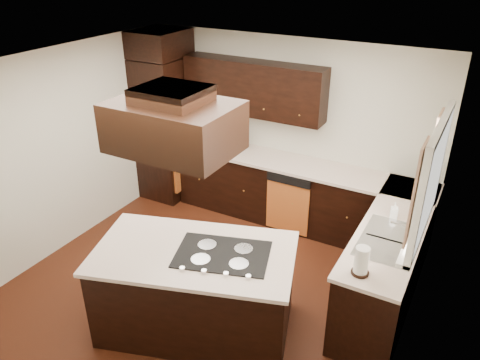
% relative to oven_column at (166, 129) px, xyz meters
% --- Properties ---
extents(floor, '(4.20, 4.20, 0.02)m').
position_rel_oven_column_xyz_m(floor, '(1.78, -1.71, -1.07)').
color(floor, '#582612').
rests_on(floor, ground).
extents(ceiling, '(4.20, 4.20, 0.02)m').
position_rel_oven_column_xyz_m(ceiling, '(1.78, -1.71, 1.45)').
color(ceiling, white).
rests_on(ceiling, ground).
extents(wall_back, '(4.20, 0.02, 2.50)m').
position_rel_oven_column_xyz_m(wall_back, '(1.78, 0.40, 0.19)').
color(wall_back, silver).
rests_on(wall_back, ground).
extents(wall_front, '(4.20, 0.02, 2.50)m').
position_rel_oven_column_xyz_m(wall_front, '(1.78, -3.81, 0.19)').
color(wall_front, silver).
rests_on(wall_front, ground).
extents(wall_left, '(0.02, 4.20, 2.50)m').
position_rel_oven_column_xyz_m(wall_left, '(-0.33, -1.71, 0.19)').
color(wall_left, silver).
rests_on(wall_left, ground).
extents(wall_right, '(0.02, 4.20, 2.50)m').
position_rel_oven_column_xyz_m(wall_right, '(3.88, -1.71, 0.19)').
color(wall_right, silver).
rests_on(wall_right, ground).
extents(oven_column, '(0.65, 0.75, 2.12)m').
position_rel_oven_column_xyz_m(oven_column, '(0.00, 0.00, 0.00)').
color(oven_column, black).
rests_on(oven_column, floor).
extents(wall_oven_face, '(0.05, 0.62, 0.78)m').
position_rel_oven_column_xyz_m(wall_oven_face, '(0.35, 0.00, 0.06)').
color(wall_oven_face, orange).
rests_on(wall_oven_face, oven_column).
extents(base_cabinets_back, '(2.93, 0.60, 0.88)m').
position_rel_oven_column_xyz_m(base_cabinets_back, '(1.81, 0.09, -0.62)').
color(base_cabinets_back, black).
rests_on(base_cabinets_back, floor).
extents(base_cabinets_right, '(0.60, 2.40, 0.88)m').
position_rel_oven_column_xyz_m(base_cabinets_right, '(3.58, -0.80, -0.62)').
color(base_cabinets_right, black).
rests_on(base_cabinets_right, floor).
extents(countertop_back, '(2.93, 0.63, 0.04)m').
position_rel_oven_column_xyz_m(countertop_back, '(1.81, 0.08, -0.16)').
color(countertop_back, beige).
rests_on(countertop_back, base_cabinets_back).
extents(countertop_right, '(0.63, 2.40, 0.04)m').
position_rel_oven_column_xyz_m(countertop_right, '(3.56, -0.80, -0.16)').
color(countertop_right, beige).
rests_on(countertop_right, base_cabinets_right).
extents(upper_cabinets, '(2.00, 0.34, 0.72)m').
position_rel_oven_column_xyz_m(upper_cabinets, '(1.34, 0.23, 0.75)').
color(upper_cabinets, black).
rests_on(upper_cabinets, wall_back).
extents(dishwasher_front, '(0.60, 0.05, 0.72)m').
position_rel_oven_column_xyz_m(dishwasher_front, '(2.10, -0.20, -0.66)').
color(dishwasher_front, orange).
rests_on(dishwasher_front, floor).
extents(window_frame, '(0.06, 1.32, 1.12)m').
position_rel_oven_column_xyz_m(window_frame, '(3.85, -1.16, 0.59)').
color(window_frame, white).
rests_on(window_frame, wall_right).
extents(window_pane, '(0.00, 1.20, 1.00)m').
position_rel_oven_column_xyz_m(window_pane, '(3.87, -1.16, 0.59)').
color(window_pane, white).
rests_on(window_pane, wall_right).
extents(curtain_left, '(0.02, 0.34, 0.90)m').
position_rel_oven_column_xyz_m(curtain_left, '(3.79, -1.57, 0.64)').
color(curtain_left, beige).
rests_on(curtain_left, wall_right).
extents(curtain_right, '(0.02, 0.34, 0.90)m').
position_rel_oven_column_xyz_m(curtain_right, '(3.79, -0.74, 0.64)').
color(curtain_right, beige).
rests_on(curtain_right, wall_right).
extents(sink_rim, '(0.52, 0.84, 0.01)m').
position_rel_oven_column_xyz_m(sink_rim, '(3.58, -1.16, -0.14)').
color(sink_rim, silver).
rests_on(sink_rim, countertop_right).
extents(island, '(2.06, 1.52, 0.88)m').
position_rel_oven_column_xyz_m(island, '(2.00, -2.24, -0.62)').
color(island, black).
rests_on(island, floor).
extents(island_top, '(2.15, 1.61, 0.04)m').
position_rel_oven_column_xyz_m(island_top, '(2.00, -2.24, -0.16)').
color(island_top, beige).
rests_on(island_top, island).
extents(cooktop, '(1.01, 0.82, 0.01)m').
position_rel_oven_column_xyz_m(cooktop, '(2.26, -2.15, -0.13)').
color(cooktop, black).
rests_on(cooktop, island_top).
extents(range_hood, '(1.05, 0.72, 0.42)m').
position_rel_oven_column_xyz_m(range_hood, '(1.88, -2.25, 1.10)').
color(range_hood, black).
rests_on(range_hood, ceiling).
extents(hood_duct, '(0.55, 0.50, 0.13)m').
position_rel_oven_column_xyz_m(hood_duct, '(1.88, -2.25, 1.38)').
color(hood_duct, black).
rests_on(hood_duct, ceiling).
extents(blender_base, '(0.15, 0.15, 0.10)m').
position_rel_oven_column_xyz_m(blender_base, '(0.98, 0.01, -0.09)').
color(blender_base, silver).
rests_on(blender_base, countertop_back).
extents(blender_pitcher, '(0.13, 0.13, 0.26)m').
position_rel_oven_column_xyz_m(blender_pitcher, '(0.98, 0.01, 0.09)').
color(blender_pitcher, silver).
rests_on(blender_pitcher, blender_base).
extents(spice_rack, '(0.39, 0.14, 0.32)m').
position_rel_oven_column_xyz_m(spice_rack, '(1.05, 0.07, 0.02)').
color(spice_rack, black).
rests_on(spice_rack, countertop_back).
extents(mixing_bowl, '(0.38, 0.38, 0.07)m').
position_rel_oven_column_xyz_m(mixing_bowl, '(0.50, 0.06, -0.10)').
color(mixing_bowl, white).
rests_on(mixing_bowl, countertop_back).
extents(soap_bottle, '(0.09, 0.09, 0.17)m').
position_rel_oven_column_xyz_m(soap_bottle, '(3.52, -0.69, -0.05)').
color(soap_bottle, white).
rests_on(soap_bottle, countertop_right).
extents(paper_towel, '(0.16, 0.16, 0.28)m').
position_rel_oven_column_xyz_m(paper_towel, '(3.47, -1.81, -0.00)').
color(paper_towel, white).
rests_on(paper_towel, countertop_right).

